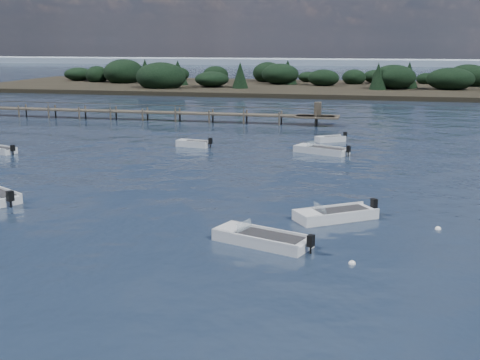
% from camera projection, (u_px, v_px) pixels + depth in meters
% --- Properties ---
extents(ground, '(400.00, 400.00, 0.00)m').
position_uv_depth(ground, '(297.00, 113.00, 82.73)').
color(ground, '#141F30').
rests_on(ground, ground).
extents(dinghy_mid_white_b, '(4.72, 4.01, 1.22)m').
position_uv_depth(dinghy_mid_white_b, '(335.00, 216.00, 33.29)').
color(dinghy_mid_white_b, silver).
rests_on(dinghy_mid_white_b, ground).
extents(dinghy_mid_white_a, '(5.19, 3.29, 1.20)m').
position_uv_depth(dinghy_mid_white_a, '(262.00, 241.00, 29.28)').
color(dinghy_mid_white_a, silver).
rests_on(dinghy_mid_white_a, ground).
extents(tender_far_grey, '(3.51, 2.31, 1.12)m').
position_uv_depth(tender_far_grey, '(1.00, 151.00, 53.04)').
color(tender_far_grey, silver).
rests_on(tender_far_grey, ground).
extents(tender_far_grey_b, '(3.10, 2.54, 1.11)m').
position_uv_depth(tender_far_grey_b, '(330.00, 140.00, 58.96)').
color(tender_far_grey_b, silver).
rests_on(tender_far_grey_b, ground).
extents(dinghy_extra_a, '(5.12, 3.47, 1.22)m').
position_uv_depth(dinghy_extra_a, '(321.00, 151.00, 52.93)').
color(dinghy_extra_a, silver).
rests_on(dinghy_extra_a, ground).
extents(tender_far_white, '(3.54, 1.71, 1.19)m').
position_uv_depth(tender_far_white, '(193.00, 145.00, 56.16)').
color(tender_far_white, silver).
rests_on(tender_far_white, ground).
extents(buoy_b, '(0.32, 0.32, 0.32)m').
position_uv_depth(buoy_b, '(352.00, 264.00, 26.65)').
color(buoy_b, white).
rests_on(buoy_b, ground).
extents(buoy_c, '(0.32, 0.32, 0.32)m').
position_uv_depth(buoy_c, '(8.00, 199.00, 37.53)').
color(buoy_c, white).
rests_on(buoy_c, ground).
extents(buoy_d, '(0.32, 0.32, 0.32)m').
position_uv_depth(buoy_d, '(438.00, 229.00, 31.54)').
color(buoy_d, white).
rests_on(buoy_d, ground).
extents(jetty, '(64.50, 3.20, 3.40)m').
position_uv_depth(jetty, '(113.00, 111.00, 75.79)').
color(jetty, '#4C4437').
rests_on(jetty, ground).
extents(far_headland, '(190.00, 40.00, 5.80)m').
position_uv_depth(far_headland, '(454.00, 82.00, 114.91)').
color(far_headland, black).
rests_on(far_headland, ground).
extents(distant_haze, '(280.00, 20.00, 2.40)m').
position_uv_depth(distant_haze, '(144.00, 63.00, 263.63)').
color(distant_haze, '#96A8BA').
rests_on(distant_haze, ground).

